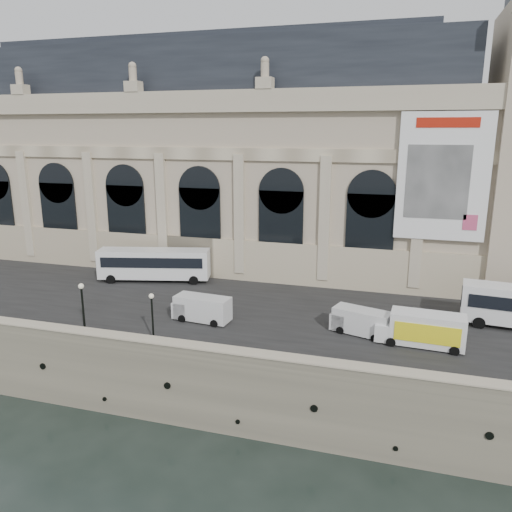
{
  "coord_description": "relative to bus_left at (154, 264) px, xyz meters",
  "views": [
    {
      "loc": [
        19.25,
        -33.01,
        23.71
      ],
      "look_at": [
        2.97,
        22.0,
        9.15
      ],
      "focal_mm": 35.0,
      "sensor_mm": 36.0,
      "label": 1
    }
  ],
  "objects": [
    {
      "name": "lamp_left",
      "position": [
        1.72,
        -16.41,
        0.2
      ],
      "size": [
        0.49,
        0.49,
        4.77
      ],
      "color": "black",
      "rests_on": "quay"
    },
    {
      "name": "ground",
      "position": [
        8.76,
        -18.67,
        -8.18
      ],
      "size": [
        260.0,
        260.0,
        0.0
      ],
      "primitive_type": "plane",
      "color": "black",
      "rests_on": "ground"
    },
    {
      "name": "van_c",
      "position": [
        24.97,
        -9.3,
        -0.99
      ],
      "size": [
        5.56,
        3.38,
        2.32
      ],
      "color": "silver",
      "rests_on": "quay"
    },
    {
      "name": "street",
      "position": [
        8.76,
        -4.67,
        -2.15
      ],
      "size": [
        160.0,
        24.0,
        0.06
      ],
      "primitive_type": "cube",
      "color": "#2D2D2D",
      "rests_on": "quay"
    },
    {
      "name": "box_truck",
      "position": [
        30.32,
        -10.34,
        -0.72
      ],
      "size": [
        7.3,
        2.91,
        2.89
      ],
      "color": "white",
      "rests_on": "quay"
    },
    {
      "name": "bus_left",
      "position": [
        0.0,
        0.0,
        0.0
      ],
      "size": [
        13.44,
        5.83,
        3.89
      ],
      "color": "white",
      "rests_on": "quay"
    },
    {
      "name": "quay",
      "position": [
        8.76,
        16.33,
        -5.18
      ],
      "size": [
        160.0,
        70.0,
        6.0
      ],
      "primitive_type": "cube",
      "color": "gray",
      "rests_on": "ground"
    },
    {
      "name": "parapet",
      "position": [
        8.76,
        -18.07,
        -1.56
      ],
      "size": [
        160.0,
        1.4,
        1.21
      ],
      "color": "gray",
      "rests_on": "quay"
    },
    {
      "name": "van_b",
      "position": [
        10.18,
        -10.39,
        -0.93
      ],
      "size": [
        5.65,
        2.65,
        2.44
      ],
      "color": "silver",
      "rests_on": "quay"
    },
    {
      "name": "museum",
      "position": [
        2.78,
        12.19,
        11.55
      ],
      "size": [
        69.0,
        18.7,
        29.1
      ],
      "color": "tan",
      "rests_on": "quay"
    },
    {
      "name": "lamp_right",
      "position": [
        8.23,
        -15.96,
        -0.03
      ],
      "size": [
        0.44,
        0.44,
        4.32
      ],
      "color": "black",
      "rests_on": "quay"
    }
  ]
}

